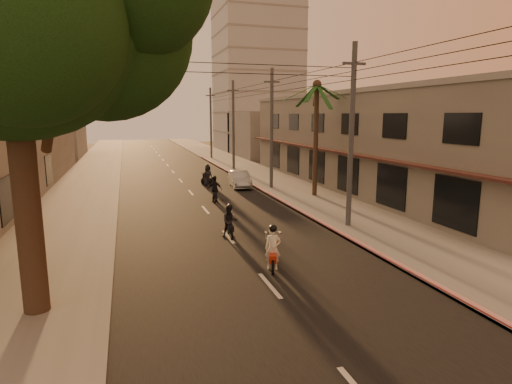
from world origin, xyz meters
The scene contains 18 objects.
ground centered at (0.00, 0.00, 0.00)m, with size 160.00×160.00×0.00m, color #383023.
road centered at (0.00, 20.00, 0.01)m, with size 10.00×140.00×0.02m, color black.
sidewalk_right centered at (7.50, 20.00, 0.06)m, with size 5.00×140.00×0.12m, color slate.
sidewalk_left centered at (-7.50, 20.00, 0.06)m, with size 5.00×140.00×0.12m, color slate.
curb_stripe centered at (5.10, 15.00, 0.10)m, with size 0.20×60.00×0.20m, color red.
shophouse_row centered at (13.95, 18.00, 3.65)m, with size 8.80×34.20×7.30m.
distant_tower centered at (16.00, 56.00, 14.00)m, with size 12.10×12.10×28.00m.
broadleaf_tree centered at (-6.61, 2.14, 8.48)m, with size 9.60×8.70×12.10m.
palm_tree centered at (8.00, 16.00, 7.15)m, with size 5.00×5.00×8.20m.
utility_poles centered at (6.20, 20.00, 6.54)m, with size 1.20×48.26×9.00m.
filler_right centered at (14.00, 45.00, 3.00)m, with size 8.00×14.00×6.00m, color gray.
filler_left_near centered at (-14.00, 34.00, 2.20)m, with size 8.00×14.00×4.40m, color gray.
filler_left_far centered at (-14.00, 52.00, 3.50)m, with size 8.00×14.00×7.00m, color gray.
scooter_red centered at (0.61, 3.46, 0.76)m, with size 0.90×1.66×1.69m.
scooter_mid_a centered at (0.08, 8.03, 0.72)m, with size 0.83×1.61×1.58m.
scooter_mid_b centered at (1.02, 16.26, 0.78)m, with size 1.09×1.76×1.74m.
scooter_far_a centered at (1.75, 22.64, 0.80)m, with size 1.19×1.68×1.76m.
parked_car centered at (4.03, 21.26, 0.63)m, with size 1.68×3.94×1.26m, color #989B9F.
Camera 1 is at (-4.33, -10.72, 5.61)m, focal length 30.00 mm.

